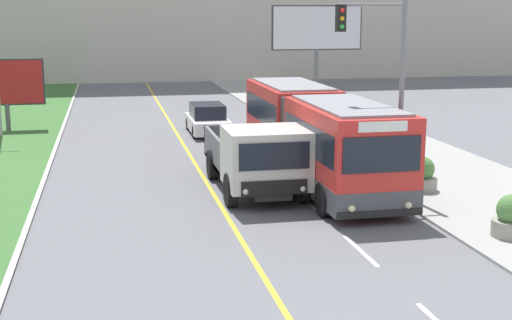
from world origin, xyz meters
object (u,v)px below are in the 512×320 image
city_bus (315,134)px  dump_truck (259,160)px  traffic_light_mast (384,70)px  billboard_large (317,31)px  car_distant (208,120)px  planter_round_near (512,218)px  billboard_small (5,84)px  planter_round_second (422,175)px

city_bus → dump_truck: size_ratio=1.92×
dump_truck → city_bus: bearing=42.0°
traffic_light_mast → billboard_large: bearing=78.8°
car_distant → planter_round_near: size_ratio=3.82×
dump_truck → billboard_large: bearing=68.8°
billboard_small → city_bus: bearing=-47.4°
city_bus → billboard_small: billboard_small is taller
car_distant → planter_round_second: 14.19m
car_distant → planter_round_near: 19.09m
dump_truck → car_distant: (0.06, 12.50, -0.50)m
billboard_small → planter_round_near: (15.15, -21.34, -1.79)m
dump_truck → planter_round_second: (5.30, -0.70, -0.61)m
city_bus → planter_round_near: bearing=-70.0°
planter_round_second → planter_round_near: bearing=-88.0°
traffic_light_mast → billboard_large: 22.20m
dump_truck → planter_round_near: bearing=-46.7°
city_bus → dump_truck: city_bus is taller
city_bus → planter_round_near: (2.94, -8.08, -0.99)m
traffic_light_mast → billboard_small: traffic_light_mast is taller
city_bus → planter_round_second: 4.18m
dump_truck → planter_round_near: dump_truck is taller
car_distant → planter_round_near: car_distant is taller
billboard_small → planter_round_near: size_ratio=3.36×
planter_round_near → planter_round_second: 5.11m
city_bus → car_distant: size_ratio=2.98×
billboard_small → traffic_light_mast: bearing=-50.9°
city_bus → planter_round_near: size_ratio=11.40×
car_distant → planter_round_second: size_ratio=3.79×
dump_truck → billboard_small: 18.34m
car_distant → traffic_light_mast: traffic_light_mast is taller
car_distant → planter_round_second: car_distant is taller
dump_truck → billboard_small: (-9.67, 15.54, 1.18)m
planter_round_near → planter_round_second: (-0.17, 5.11, 0.00)m
dump_truck → planter_round_second: 5.38m
car_distant → city_bus: bearing=-76.4°
billboard_large → planter_round_second: 22.08m
billboard_small → car_distant: bearing=-17.3°
dump_truck → billboard_large: (8.06, 20.81, 3.57)m
dump_truck → billboard_small: size_ratio=1.77×
car_distant → planter_round_second: (5.23, -13.19, -0.11)m
car_distant → billboard_small: billboard_small is taller
planter_round_near → traffic_light_mast: bearing=109.6°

